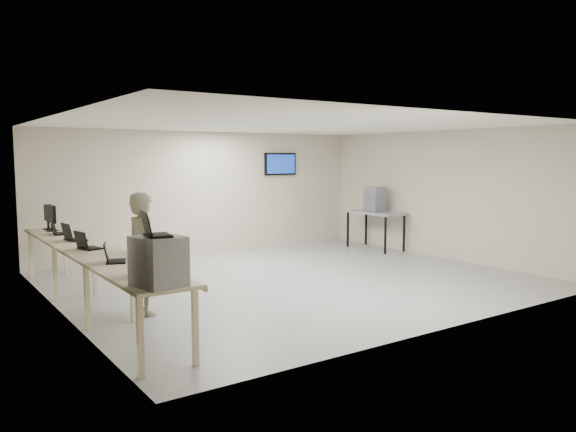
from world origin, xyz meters
TOP-DOWN VIEW (x-y plane):
  - room at (0.03, 0.06)m, footprint 8.01×7.01m
  - workbench at (-3.59, 0.00)m, footprint 0.76×6.00m
  - equipment_box at (-3.65, -2.75)m, footprint 0.52×0.57m
  - laptop_on_box at (-3.70, -2.75)m, footprint 0.33×0.37m
  - laptop_0 at (-3.65, -2.15)m, footprint 0.33×0.37m
  - laptop_1 at (-3.65, -1.20)m, footprint 0.36×0.39m
  - laptop_2 at (-3.64, 0.03)m, footprint 0.35×0.39m
  - laptop_3 at (-3.60, 1.01)m, footprint 0.34×0.40m
  - laptop_4 at (-3.62, 1.89)m, footprint 0.32×0.37m
  - monitor_near at (-3.60, 2.43)m, footprint 0.21×0.47m
  - monitor_far at (-3.60, 2.75)m, footprint 0.20×0.45m
  - soldier at (-3.03, -0.60)m, footprint 0.47×0.67m
  - side_table at (3.60, 1.70)m, footprint 0.71×1.51m
  - storage_bins at (3.58, 1.70)m, footprint 0.38×0.42m

SIDE VIEW (x-z plane):
  - workbench at x=-3.59m, z-range 0.38..1.28m
  - side_table at x=3.60m, z-range 0.38..1.29m
  - soldier at x=-3.03m, z-range 0.00..1.73m
  - laptop_1 at x=-3.65m, z-range 0.84..1.09m
  - laptop_0 at x=-3.65m, z-range 0.84..1.10m
  - laptop_2 at x=-3.64m, z-range 0.84..1.10m
  - laptop_4 at x=-3.62m, z-range 0.83..1.11m
  - laptop_3 at x=-3.60m, z-range 0.83..1.12m
  - equipment_box at x=-3.65m, z-range 0.90..1.41m
  - monitor_far at x=-3.60m, z-range 0.95..1.39m
  - monitor_near at x=-3.60m, z-range 0.95..1.42m
  - storage_bins at x=3.58m, z-range 0.91..1.51m
  - room at x=0.03m, z-range 0.01..2.82m
  - laptop_on_box at x=-3.70m, z-range 1.35..1.61m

